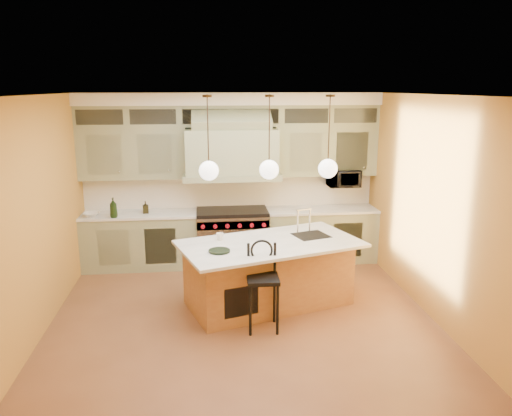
{
  "coord_description": "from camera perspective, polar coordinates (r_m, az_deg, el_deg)",
  "views": [
    {
      "loc": [
        -0.48,
        -6.06,
        3.0
      ],
      "look_at": [
        0.25,
        0.7,
        1.34
      ],
      "focal_mm": 35.0,
      "sensor_mm": 36.0,
      "label": 1
    }
  ],
  "objects": [
    {
      "name": "pendant_center",
      "position": [
        6.65,
        1.5,
        4.66
      ],
      "size": [
        0.26,
        0.26,
        1.11
      ],
      "color": "#2D2319",
      "rests_on": "ceiling"
    },
    {
      "name": "ceiling",
      "position": [
        6.08,
        -1.69,
        12.8
      ],
      "size": [
        5.0,
        5.0,
        0.0
      ],
      "primitive_type": "plane",
      "rotation": [
        3.14,
        0.0,
        0.0
      ],
      "color": "white",
      "rests_on": "wall_back"
    },
    {
      "name": "counter_stool",
      "position": [
        6.29,
        0.76,
        -8.25
      ],
      "size": [
        0.41,
        0.41,
        1.13
      ],
      "rotation": [
        0.0,
        0.0,
        -0.03
      ],
      "color": "black",
      "rests_on": "floor"
    },
    {
      "name": "oil_bottle_b",
      "position": [
        8.5,
        -12.51,
        0.09
      ],
      "size": [
        0.11,
        0.11,
        0.2
      ],
      "primitive_type": "imported",
      "rotation": [
        0.0,
        0.0,
        0.16
      ],
      "color": "black",
      "rests_on": "back_cabinetry"
    },
    {
      "name": "microwave",
      "position": [
        8.8,
        9.97,
        3.38
      ],
      "size": [
        0.54,
        0.37,
        0.3
      ],
      "primitive_type": "imported",
      "color": "black",
      "rests_on": "back_cabinetry"
    },
    {
      "name": "wall_back",
      "position": [
        8.71,
        -2.93,
        3.47
      ],
      "size": [
        5.0,
        0.0,
        5.0
      ],
      "primitive_type": "plane",
      "rotation": [
        1.57,
        0.0,
        0.0
      ],
      "color": "#B88132",
      "rests_on": "ground"
    },
    {
      "name": "pendant_right",
      "position": [
        6.81,
        8.22,
        4.72
      ],
      "size": [
        0.26,
        0.26,
        1.11
      ],
      "color": "#2D2319",
      "rests_on": "ceiling"
    },
    {
      "name": "back_cabinetry",
      "position": [
        8.46,
        -2.82,
        3.02
      ],
      "size": [
        5.0,
        0.77,
        2.9
      ],
      "color": "gray",
      "rests_on": "floor"
    },
    {
      "name": "wall_left",
      "position": [
        6.57,
        -23.88,
        -1.09
      ],
      "size": [
        0.0,
        5.0,
        5.0
      ],
      "primitive_type": "plane",
      "rotation": [
        1.57,
        0.0,
        1.57
      ],
      "color": "#B88132",
      "rests_on": "ground"
    },
    {
      "name": "range",
      "position": [
        8.59,
        -2.71,
        -3.29
      ],
      "size": [
        1.2,
        0.74,
        0.96
      ],
      "color": "silver",
      "rests_on": "floor"
    },
    {
      "name": "wall_front",
      "position": [
        3.91,
        1.41,
        -9.58
      ],
      "size": [
        5.0,
        0.0,
        5.0
      ],
      "primitive_type": "plane",
      "rotation": [
        -1.57,
        0.0,
        0.0
      ],
      "color": "#B88132",
      "rests_on": "ground"
    },
    {
      "name": "wall_right",
      "position": [
        6.93,
        19.47,
        0.02
      ],
      "size": [
        0.0,
        5.0,
        5.0
      ],
      "primitive_type": "plane",
      "rotation": [
        1.57,
        0.0,
        -1.57
      ],
      "color": "#B88132",
      "rests_on": "ground"
    },
    {
      "name": "cup",
      "position": [
        6.95,
        -4.14,
        -3.28
      ],
      "size": [
        0.11,
        0.11,
        0.1
      ],
      "primitive_type": "imported",
      "rotation": [
        0.0,
        0.0,
        -0.01
      ],
      "color": "white",
      "rests_on": "kitchen_island"
    },
    {
      "name": "fruit_bowl",
      "position": [
        8.55,
        -18.28,
        -0.69
      ],
      "size": [
        0.26,
        0.26,
        0.06
      ],
      "primitive_type": "imported",
      "rotation": [
        0.0,
        0.0,
        -0.01
      ],
      "color": "white",
      "rests_on": "back_cabinetry"
    },
    {
      "name": "kitchen_island",
      "position": [
        7.04,
        1.48,
        -7.31
      ],
      "size": [
        2.7,
        1.97,
        1.35
      ],
      "rotation": [
        0.0,
        0.0,
        0.31
      ],
      "color": "#935934",
      "rests_on": "floor"
    },
    {
      "name": "oil_bottle_a",
      "position": [
        8.33,
        -15.99,
        0.04
      ],
      "size": [
        0.13,
        0.13,
        0.32
      ],
      "primitive_type": "imported",
      "rotation": [
        0.0,
        0.0,
        -0.03
      ],
      "color": "black",
      "rests_on": "back_cabinetry"
    },
    {
      "name": "pendant_left",
      "position": [
        6.6,
        -5.42,
        4.52
      ],
      "size": [
        0.26,
        0.26,
        1.11
      ],
      "color": "#2D2319",
      "rests_on": "ceiling"
    },
    {
      "name": "floor",
      "position": [
        6.78,
        -1.51,
        -12.52
      ],
      "size": [
        5.0,
        5.0,
        0.0
      ],
      "primitive_type": "plane",
      "color": "brown",
      "rests_on": "ground"
    }
  ]
}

